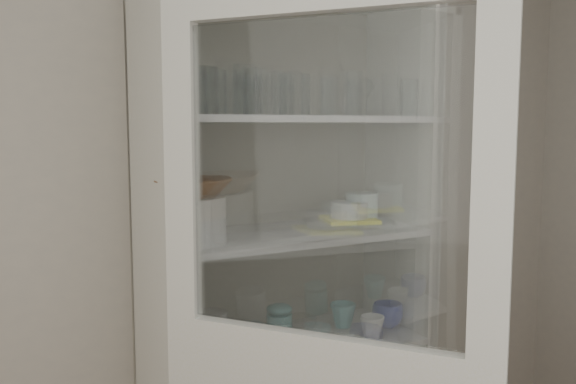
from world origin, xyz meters
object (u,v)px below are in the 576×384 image
cream_bowl (194,207)px  measuring_cups (265,348)px  plate_stack_front (194,230)px  glass_platter (349,224)px  goblet_3 (364,96)px  plate_stack_back (179,224)px  mug_teal (343,315)px  teal_jar (279,324)px  mug_white (372,327)px  yellow_trivet (349,220)px  goblet_1 (247,90)px  mug_blue (388,315)px  goblet_2 (295,91)px  white_ramekin (349,210)px  terracotta_bowl (193,188)px  white_canister (211,331)px  goblet_0 (195,88)px  pantry_cabinet (280,314)px  grey_bowl_stack (362,209)px

cream_bowl → measuring_cups: (0.24, -0.01, -0.50)m
plate_stack_front → glass_platter: bearing=2.9°
goblet_3 → plate_stack_back: bearing=-179.1°
mug_teal → teal_jar: teal_jar is taller
mug_white → teal_jar: teal_jar is taller
cream_bowl → yellow_trivet: bearing=2.9°
mug_white → yellow_trivet: bearing=94.5°
goblet_1 → yellow_trivet: goblet_1 is taller
goblet_1 → glass_platter: goblet_1 is taller
mug_blue → goblet_2: bearing=171.8°
cream_bowl → measuring_cups: 0.55m
plate_stack_back → white_ramekin: white_ramekin is taller
terracotta_bowl → plate_stack_front: bearing=0.0°
white_canister → goblet_2: bearing=7.1°
cream_bowl → goblet_0: bearing=66.4°
goblet_1 → mug_white: goblet_1 is taller
white_canister → plate_stack_front: bearing=-131.2°
yellow_trivet → mug_teal: bearing=73.1°
goblet_3 → goblet_0: bearing=-176.4°
goblet_2 → mug_white: size_ratio=2.03×
cream_bowl → teal_jar: cream_bowl is taller
goblet_2 → teal_jar: 0.84m
goblet_3 → mug_teal: bearing=-149.3°
goblet_3 → plate_stack_back: goblet_3 is taller
yellow_trivet → white_ramekin: size_ratio=1.37×
yellow_trivet → mug_teal: (0.02, 0.06, -0.38)m
mug_teal → mug_white: mug_teal is taller
mug_teal → cream_bowl: bearing=-168.6°
plate_stack_front → teal_jar: (0.35, 0.09, -0.39)m
pantry_cabinet → mug_blue: 0.43m
plate_stack_front → mug_blue: size_ratio=1.76×
mug_white → mug_teal: bearing=79.5°
plate_stack_front → mug_blue: plate_stack_front is taller
goblet_0 → grey_bowl_stack: bearing=-9.1°
goblet_2 → white_canister: goblet_2 is taller
measuring_cups → white_canister: bearing=139.6°
plate_stack_front → teal_jar: 0.53m
goblet_3 → white_canister: (-0.68, -0.08, -0.82)m
yellow_trivet → goblet_3: bearing=41.8°
plate_stack_front → grey_bowl_stack: size_ratio=1.70×
grey_bowl_stack → mug_white: grey_bowl_stack is taller
cream_bowl → mug_teal: size_ratio=2.04×
goblet_2 → yellow_trivet: 0.51m
plate_stack_front → mug_teal: size_ratio=2.07×
plate_stack_front → white_ramekin: 0.61m
goblet_3 → glass_platter: bearing=-138.2°
yellow_trivet → white_ramekin: (0.00, 0.00, 0.04)m
terracotta_bowl → white_ramekin: 0.62m
mug_blue → goblet_1: bearing=176.9°
plate_stack_front → white_canister: size_ratio=1.53×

